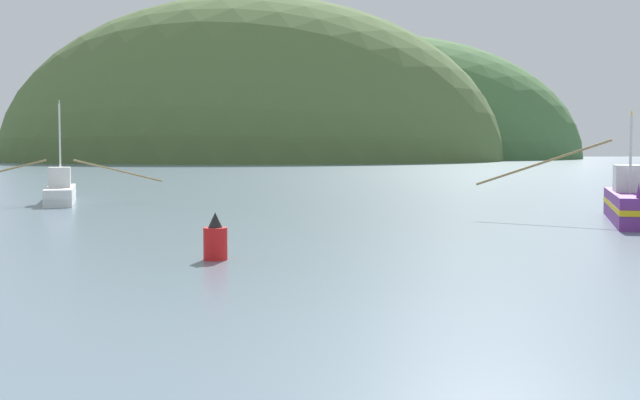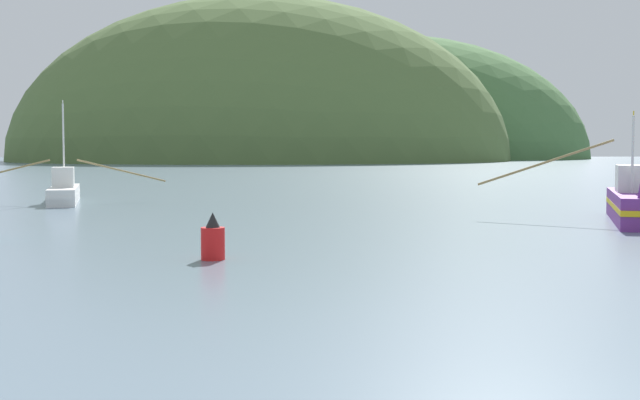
{
  "view_description": "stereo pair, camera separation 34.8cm",
  "coord_description": "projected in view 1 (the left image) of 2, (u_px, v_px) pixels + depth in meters",
  "views": [
    {
      "loc": [
        -8.41,
        -9.46,
        3.68
      ],
      "look_at": [
        -4.41,
        26.21,
        1.4
      ],
      "focal_mm": 46.83,
      "sensor_mm": 36.0,
      "label": 1
    },
    {
      "loc": [
        -8.07,
        -9.5,
        3.68
      ],
      "look_at": [
        -4.41,
        26.21,
        1.4
      ],
      "focal_mm": 46.83,
      "sensor_mm": 36.0,
      "label": 2
    }
  ],
  "objects": [
    {
      "name": "fishing_boat_white",
      "position": [
        60.0,
        192.0,
        54.82
      ],
      "size": [
        13.13,
        9.69,
        6.78
      ],
      "rotation": [
        0.0,
        0.0,
        1.72
      ],
      "color": "white",
      "rests_on": "ground"
    },
    {
      "name": "hill_mid_right",
      "position": [
        387.0,
        158.0,
        270.6
      ],
      "size": [
        125.59,
        100.47,
        78.56
      ],
      "primitive_type": "ellipsoid",
      "color": "#47703D",
      "rests_on": "ground"
    },
    {
      "name": "channel_buoy",
      "position": [
        215.0,
        240.0,
        27.2
      ],
      "size": [
        0.78,
        0.78,
        1.56
      ],
      "color": "red",
      "rests_on": "ground"
    },
    {
      "name": "fishing_boat_purple",
      "position": [
        628.0,
        203.0,
        41.26
      ],
      "size": [
        13.84,
        10.72,
        5.41
      ],
      "rotation": [
        0.0,
        0.0,
        4.33
      ],
      "color": "#6B2D84",
      "rests_on": "ground"
    },
    {
      "name": "hill_far_center",
      "position": [
        256.0,
        161.0,
        226.83
      ],
      "size": [
        134.23,
        107.38,
        87.63
      ],
      "primitive_type": "ellipsoid",
      "color": "#516B38",
      "rests_on": "ground"
    }
  ]
}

